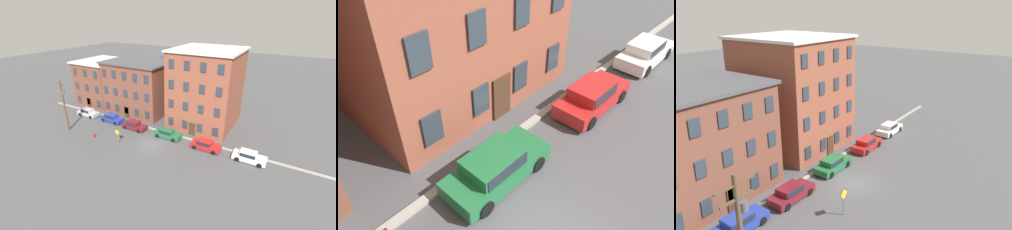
% 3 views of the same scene
% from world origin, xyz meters
% --- Properties ---
extents(kerb_strip, '(56.00, 0.36, 0.16)m').
position_xyz_m(kerb_strip, '(0.00, 4.50, 0.08)').
color(kerb_strip, '#9E998E').
rests_on(kerb_strip, ground_plane).
extents(car_green, '(4.40, 1.92, 1.43)m').
position_xyz_m(car_green, '(1.01, 3.31, 0.75)').
color(car_green, '#1E6638').
rests_on(car_green, ground_plane).
extents(car_red, '(4.40, 1.92, 1.43)m').
position_xyz_m(car_red, '(7.59, 3.11, 0.75)').
color(car_red, '#B21E1E').
rests_on(car_red, ground_plane).
extents(car_white, '(4.40, 1.92, 1.43)m').
position_xyz_m(car_white, '(13.80, 3.22, 0.75)').
color(car_white, silver).
rests_on(car_white, ground_plane).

